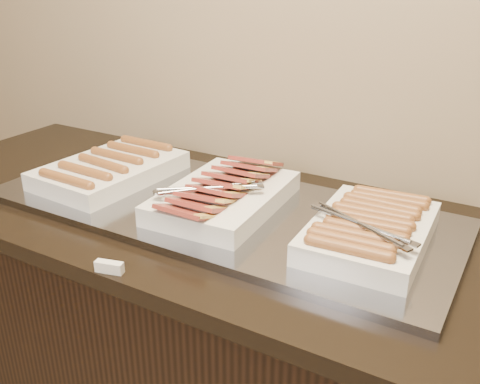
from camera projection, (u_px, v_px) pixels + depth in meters
The scene contains 6 objects.
counter at pixel (228, 354), 1.54m from camera, with size 2.06×0.76×0.90m.
warming_tray at pixel (218, 208), 1.37m from camera, with size 1.20×0.50×0.02m, color gray.
dish_left at pixel (110, 169), 1.53m from camera, with size 0.29×0.41×0.07m.
dish_center at pixel (223, 195), 1.35m from camera, with size 0.28×0.42×0.09m.
dish_right at pixel (369, 229), 1.17m from camera, with size 0.27×0.37×0.08m.
label_holder at pixel (109, 267), 1.10m from camera, with size 0.06×0.02×0.02m, color silver.
Camera 1 is at (0.65, 1.08, 1.49)m, focal length 40.00 mm.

